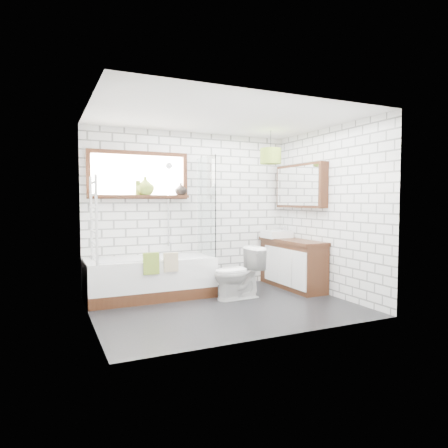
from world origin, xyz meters
name	(u,v)px	position (x,y,z in m)	size (l,w,h in m)	color
floor	(225,307)	(0.00, 0.00, -0.01)	(3.40, 2.60, 0.01)	black
ceiling	(225,117)	(0.00, 0.00, 2.50)	(3.40, 2.60, 0.01)	white
wall_back	(191,211)	(0.00, 1.30, 1.25)	(3.40, 0.01, 2.50)	white
wall_front	(279,217)	(0.00, -1.30, 1.25)	(3.40, 0.01, 2.50)	white
wall_left	(90,215)	(-1.70, 0.00, 1.25)	(0.01, 2.60, 2.50)	white
wall_right	(329,212)	(1.70, 0.00, 1.25)	(0.01, 2.60, 2.50)	white
window	(139,175)	(-0.85, 1.26, 1.80)	(1.52, 0.16, 0.68)	#341A0E
towel_radiator	(94,219)	(-1.66, 0.00, 1.20)	(0.06, 0.52, 1.00)	white
mirror_cabinet	(300,186)	(1.62, 0.60, 1.65)	(0.16, 1.20, 0.70)	#341A0E
shower_riser	(168,205)	(-0.40, 1.26, 1.35)	(0.02, 0.02, 1.30)	silver
bathtub	(150,278)	(-0.79, 0.90, 0.29)	(1.81, 0.80, 0.58)	white
shower_screen	(206,206)	(0.10, 0.90, 1.33)	(0.02, 0.72, 1.50)	white
towel_green	(151,263)	(-0.87, 0.50, 0.56)	(0.22, 0.06, 0.29)	olive
towel_beige	(171,262)	(-0.59, 0.50, 0.56)	(0.20, 0.05, 0.26)	tan
vanity	(292,264)	(1.48, 0.61, 0.39)	(0.44, 1.37, 0.78)	#341A0E
basin	(277,234)	(1.42, 0.99, 0.85)	(0.43, 0.38, 0.13)	white
tap	(285,230)	(1.58, 0.99, 0.91)	(0.03, 0.03, 0.15)	silver
toilet	(238,273)	(0.35, 0.32, 0.37)	(0.73, 0.41, 0.74)	white
vase_olive	(145,187)	(-0.76, 1.23, 1.62)	(0.27, 0.27, 0.28)	olive
vase_dark	(181,190)	(-0.20, 1.23, 1.58)	(0.19, 0.19, 0.20)	black
bottle	(138,189)	(-0.88, 1.23, 1.59)	(0.07, 0.07, 0.21)	olive
pendant	(271,156)	(1.04, 0.57, 2.10)	(0.33, 0.33, 0.24)	olive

